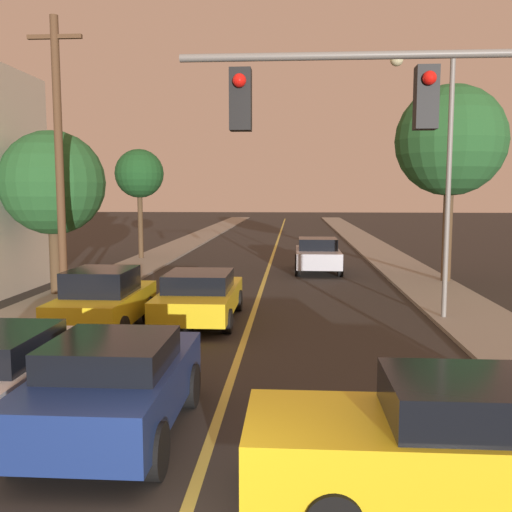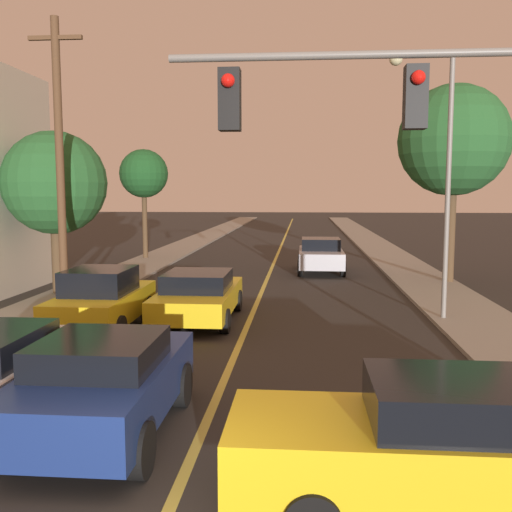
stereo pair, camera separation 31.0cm
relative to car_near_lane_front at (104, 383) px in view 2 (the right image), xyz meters
name	(u,v)px [view 2 (the right image)]	position (x,y,z in m)	size (l,w,h in m)	color
road_surface	(282,243)	(1.43, 32.73, -0.80)	(10.18, 80.00, 0.01)	#2D2B28
sidewalk_left	(195,242)	(-4.91, 32.73, -0.75)	(2.50, 80.00, 0.12)	gray
sidewalk_right	(372,243)	(7.76, 32.73, -0.75)	(2.50, 80.00, 0.12)	gray
car_near_lane_front	(104,383)	(0.00, 0.00, 0.00)	(2.01, 3.96, 1.52)	navy
car_near_lane_second	(199,295)	(0.00, 7.66, -0.07)	(2.09, 4.54, 1.42)	gold
car_outer_lane_second	(102,300)	(-2.24, 6.13, 0.04)	(1.87, 4.04, 1.69)	gold
car_far_oncoming	(321,255)	(3.72, 17.84, -0.01)	(2.06, 4.11, 1.55)	#A5A8B2
car_crossing_right	(456,445)	(4.66, -1.65, -0.02)	(5.09, 1.85, 1.55)	gold
traffic_signal_mast	(438,146)	(4.86, 0.61, 3.47)	(6.09, 0.42, 5.71)	slate
streetlamp_right	(435,150)	(6.47, 8.15, 3.95)	(1.75, 0.36, 7.27)	slate
utility_pole_left	(60,161)	(-4.26, 8.52, 3.74)	(1.60, 0.24, 8.53)	#513823
tree_left_near	(55,184)	(-5.63, 11.15, 3.11)	(3.54, 3.54, 5.59)	#4C3823
tree_left_far	(144,174)	(-5.56, 21.98, 3.76)	(2.56, 2.56, 5.77)	#4C3823
tree_right_near	(454,141)	(8.66, 14.87, 4.78)	(4.27, 4.27, 7.62)	#4C3823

